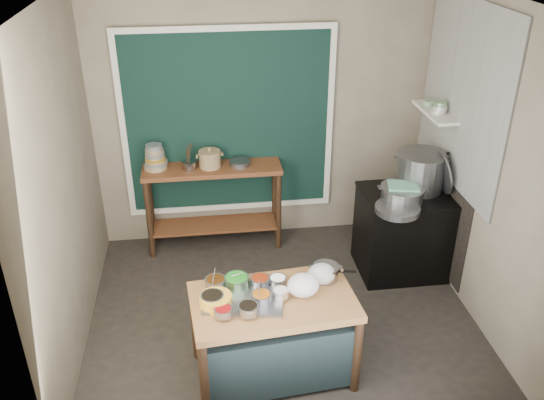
{
  "coord_description": "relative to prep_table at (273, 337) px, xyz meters",
  "views": [
    {
      "loc": [
        -0.64,
        -4.23,
        3.47
      ],
      "look_at": [
        -0.05,
        0.25,
        1.07
      ],
      "focal_mm": 38.0,
      "sensor_mm": 36.0,
      "label": 1
    }
  ],
  "objects": [
    {
      "name": "shelf_bowl_stack",
      "position": [
        1.8,
        1.53,
        1.29
      ],
      "size": [
        0.14,
        0.14,
        0.11
      ],
      "color": "silver",
      "rests_on": "wall_shelf"
    },
    {
      "name": "shallow_pan",
      "position": [
        1.29,
        0.97,
        0.53
      ],
      "size": [
        0.48,
        0.48,
        0.05
      ],
      "primitive_type": "cylinder",
      "rotation": [
        0.0,
        0.0,
        -0.16
      ],
      "color": "gray",
      "rests_on": "stove_top"
    },
    {
      "name": "steamer",
      "position": [
        1.4,
        1.18,
        0.58
      ],
      "size": [
        0.54,
        0.54,
        0.14
      ],
      "primitive_type": null,
      "rotation": [
        0.0,
        0.0,
        -0.28
      ],
      "color": "gray",
      "rests_on": "stove_top"
    },
    {
      "name": "ceramic_crock",
      "position": [
        -0.39,
        2.03,
        0.66
      ],
      "size": [
        0.27,
        0.27,
        0.16
      ],
      "primitive_type": null,
      "rotation": [
        0.0,
        0.0,
        0.11
      ],
      "color": "olive",
      "rests_on": "back_counter"
    },
    {
      "name": "wall_shelf",
      "position": [
        1.8,
        1.6,
        1.23
      ],
      "size": [
        0.22,
        0.7,
        0.03
      ],
      "primitive_type": "cube",
      "color": "beige",
      "rests_on": "right_wall"
    },
    {
      "name": "soot_patch",
      "position": [
        1.91,
        1.4,
        0.32
      ],
      "size": [
        0.01,
        1.3,
        1.3
      ],
      "primitive_type": "cube",
      "color": "black",
      "rests_on": "right_wall"
    },
    {
      "name": "condiment_tray",
      "position": [
        -0.22,
        0.02,
        0.39
      ],
      "size": [
        0.66,
        0.52,
        0.03
      ],
      "primitive_type": "cube",
      "rotation": [
        0.0,
        0.0,
        -0.18
      ],
      "color": "gray",
      "rests_on": "prep_table"
    },
    {
      "name": "curtain_panel",
      "position": [
        -0.18,
        2.22,
        0.98
      ],
      "size": [
        2.1,
        0.02,
        1.9
      ],
      "primitive_type": "cube",
      "color": "black",
      "rests_on": "back_wall"
    },
    {
      "name": "condiment_bowls",
      "position": [
        -0.23,
        0.05,
        0.43
      ],
      "size": [
        0.67,
        0.52,
        0.08
      ],
      "color": "gray",
      "rests_on": "condiment_tray"
    },
    {
      "name": "green_cloth",
      "position": [
        1.4,
        1.18,
        0.66
      ],
      "size": [
        0.33,
        0.28,
        0.02
      ],
      "primitive_type": "cube",
      "rotation": [
        0.0,
        0.0,
        -0.23
      ],
      "color": "#69AB90",
      "rests_on": "steamer"
    },
    {
      "name": "stove_block",
      "position": [
        1.52,
        1.3,
        0.05
      ],
      "size": [
        0.9,
        0.68,
        0.85
      ],
      "primitive_type": "cube",
      "color": "black",
      "rests_on": "floor"
    },
    {
      "name": "bowl_stack",
      "position": [
        -0.95,
        2.07,
        0.69
      ],
      "size": [
        0.24,
        0.24,
        0.27
      ],
      "color": "tan",
      "rests_on": "back_counter"
    },
    {
      "name": "stock_pot",
      "position": [
        1.64,
        1.39,
        0.7
      ],
      "size": [
        0.6,
        0.6,
        0.38
      ],
      "primitive_type": null,
      "rotation": [
        0.0,
        0.0,
        -0.27
      ],
      "color": "gray",
      "rests_on": "stove_top"
    },
    {
      "name": "plastic_bag_a",
      "position": [
        0.23,
        0.02,
        0.47
      ],
      "size": [
        0.25,
        0.21,
        0.18
      ],
      "primitive_type": "ellipsoid",
      "rotation": [
        0.0,
        0.0,
        0.02
      ],
      "color": "white",
      "rests_on": "prep_table"
    },
    {
      "name": "right_wall",
      "position": [
        1.93,
        0.75,
        1.02
      ],
      "size": [
        0.02,
        3.0,
        2.8
      ],
      "primitive_type": "cube",
      "color": "#796E5D",
      "rests_on": "floor"
    },
    {
      "name": "pot_lid",
      "position": [
        1.83,
        1.3,
        0.72
      ],
      "size": [
        0.12,
        0.43,
        0.43
      ],
      "primitive_type": "cylinder",
      "rotation": [
        0.0,
        1.36,
        -0.02
      ],
      "color": "gray",
      "rests_on": "stove_top"
    },
    {
      "name": "stove_top",
      "position": [
        1.52,
        1.3,
        0.49
      ],
      "size": [
        0.92,
        0.69,
        0.03
      ],
      "primitive_type": "cube",
      "color": "black",
      "rests_on": "stove_block"
    },
    {
      "name": "floor",
      "position": [
        0.17,
        0.75,
        -0.39
      ],
      "size": [
        3.5,
        3.0,
        0.02
      ],
      "primitive_type": "cube",
      "color": "#2A2520",
      "rests_on": "ground"
    },
    {
      "name": "shelf_bowl_green",
      "position": [
        1.8,
        1.78,
        1.26
      ],
      "size": [
        0.15,
        0.15,
        0.04
      ],
      "primitive_type": "cylinder",
      "rotation": [
        0.0,
        0.0,
        0.24
      ],
      "color": "gray",
      "rests_on": "wall_shelf"
    },
    {
      "name": "plastic_bag_b",
      "position": [
        0.4,
        0.16,
        0.46
      ],
      "size": [
        0.26,
        0.24,
        0.17
      ],
      "primitive_type": "ellipsoid",
      "rotation": [
        0.0,
        0.0,
        0.25
      ],
      "color": "white",
      "rests_on": "prep_table"
    },
    {
      "name": "yellow_basin",
      "position": [
        -0.43,
        -0.03,
        0.42
      ],
      "size": [
        0.32,
        0.32,
        0.09
      ],
      "primitive_type": "cylinder",
      "rotation": [
        0.0,
        0.0,
        0.38
      ],
      "color": "gold",
      "rests_on": "prep_table"
    },
    {
      "name": "utensil_cup",
      "position": [
        -0.61,
        2.0,
        0.62
      ],
      "size": [
        0.17,
        0.17,
        0.09
      ],
      "primitive_type": "cylinder",
      "rotation": [
        0.0,
        0.0,
        -0.17
      ],
      "color": "gray",
      "rests_on": "back_counter"
    },
    {
      "name": "prep_table",
      "position": [
        0.0,
        0.0,
        0.0
      ],
      "size": [
        1.31,
        0.83,
        0.75
      ],
      "primitive_type": "cube",
      "rotation": [
        0.0,
        0.0,
        0.09
      ],
      "color": "brown",
      "rests_on": "floor"
    },
    {
      "name": "back_counter",
      "position": [
        -0.38,
        2.03,
        0.1
      ],
      "size": [
        1.45,
        0.4,
        0.95
      ],
      "primitive_type": "cube",
      "color": "brown",
      "rests_on": "floor"
    },
    {
      "name": "left_wall",
      "position": [
        -1.59,
        0.75,
        1.02
      ],
      "size": [
        0.02,
        3.0,
        2.8
      ],
      "primitive_type": "cube",
      "color": "#796E5D",
      "rests_on": "floor"
    },
    {
      "name": "curtain_frame",
      "position": [
        -0.18,
        2.21,
        0.98
      ],
      "size": [
        2.22,
        0.03,
        2.02
      ],
      "primitive_type": null,
      "color": "beige",
      "rests_on": "back_wall"
    },
    {
      "name": "back_wall",
      "position": [
        0.17,
        2.26,
        1.02
      ],
      "size": [
        3.5,
        0.02,
        2.8
      ],
      "primitive_type": "cube",
      "color": "#796E5D",
      "rests_on": "floor"
    },
    {
      "name": "tile_panel",
      "position": [
        1.91,
        1.3,
        1.48
      ],
      "size": [
        0.02,
        1.7,
        1.7
      ],
      "primitive_type": "cube",
      "color": "#B2B2AA",
      "rests_on": "right_wall"
    },
    {
      "name": "saucepan",
      "position": [
        0.45,
        0.2,
        0.44
      ],
      "size": [
        0.25,
        0.25,
        0.12
      ],
      "primitive_type": null,
      "rotation": [
        0.0,
        0.0,
        -0.16
      ],
      "color": "gray",
      "rests_on": "prep_table"
    },
    {
      "name": "wide_bowl",
      "position": [
        -0.08,
        2.03,
        0.6
      ],
      "size": [
        0.25,
        0.25,
        0.06
      ],
      "primitive_type": "cylinder",
      "rotation": [
        0.0,
        0.0,
        -0.12
      ],
      "color": "gray",
      "rests_on": "back_counter"
    }
  ]
}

